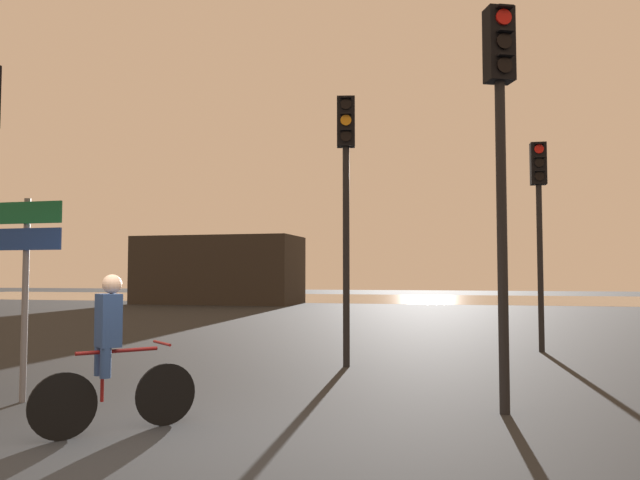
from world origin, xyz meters
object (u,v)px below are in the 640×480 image
(traffic_light_center, at_px, (346,179))
(traffic_light_near_right, at_px, (501,131))
(distant_building, at_px, (219,270))
(direction_sign_post, at_px, (24,261))
(traffic_light_far_right, at_px, (539,206))
(cyclist, at_px, (111,352))

(traffic_light_center, xyz_separation_m, traffic_light_near_right, (2.55, -3.19, 0.01))
(distant_building, relative_size, traffic_light_center, 1.87)
(traffic_light_center, bearing_deg, traffic_light_near_right, 116.57)
(traffic_light_near_right, bearing_deg, direction_sign_post, -15.85)
(distant_building, distance_m, traffic_light_center, 24.63)
(traffic_light_center, bearing_deg, traffic_light_far_right, -151.25)
(traffic_light_far_right, bearing_deg, cyclist, 54.49)
(traffic_light_near_right, xyz_separation_m, direction_sign_post, (-5.91, -0.83, -1.53))
(traffic_light_near_right, xyz_separation_m, cyclist, (-3.95, -1.91, -2.51))
(traffic_light_far_right, bearing_deg, traffic_light_center, 36.48)
(traffic_light_center, bearing_deg, distant_building, -73.40)
(traffic_light_far_right, bearing_deg, direction_sign_post, 41.41)
(traffic_light_far_right, bearing_deg, distant_building, -54.70)
(distant_building, distance_m, direction_sign_post, 26.96)
(distant_building, height_order, traffic_light_far_right, traffic_light_far_right)
(traffic_light_far_right, relative_size, traffic_light_center, 0.92)
(direction_sign_post, distance_m, cyclist, 2.44)
(cyclist, bearing_deg, traffic_light_far_right, 99.38)
(distant_building, relative_size, traffic_light_near_right, 1.86)
(distant_building, bearing_deg, traffic_light_center, -61.39)
(distant_building, relative_size, direction_sign_post, 3.45)
(traffic_light_center, distance_m, traffic_light_near_right, 4.08)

